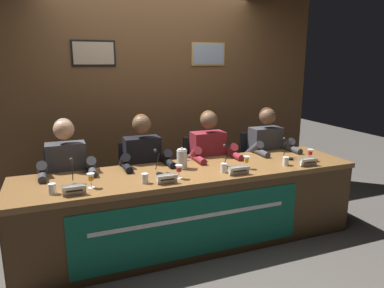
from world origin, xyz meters
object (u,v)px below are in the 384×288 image
Objects in this scene: chair_far_left at (69,194)px; juice_glass_center_right at (246,160)px; microphone_far_left at (73,177)px; panelist_far_right at (269,152)px; juice_glass_center_left at (179,169)px; nameplate_far_right at (308,162)px; panelist_far_left at (68,174)px; juice_glass_far_right at (310,153)px; chair_center_left at (141,185)px; microphone_center_right at (228,160)px; water_cup_far_right at (286,162)px; nameplate_center_left at (167,179)px; water_cup_center_right at (224,168)px; panelist_center_left at (144,165)px; water_cup_far_left at (52,189)px; juice_glass_far_left at (91,178)px; nameplate_center_right at (239,170)px; conference_table at (196,197)px; water_pitcher_central at (182,159)px; chair_center_right at (203,177)px; nameplate_far_left at (74,190)px; microphone_center_left at (158,166)px; microphone_far_right at (288,152)px; water_cup_center_left at (145,179)px; chair_far_right at (258,170)px.

chair_far_left is 1.80m from juice_glass_center_right.
panelist_far_right is at bearing 11.24° from microphone_far_left.
nameplate_far_right is at bearing -4.05° from juice_glass_center_left.
panelist_far_left is 1.69m from juice_glass_center_right.
chair_center_left is at bearing 155.35° from juice_glass_far_right.
microphone_center_right reaches higher than water_cup_far_right.
microphone_far_left reaches higher than juice_glass_center_left.
nameplate_center_left is 0.59m from water_cup_center_right.
nameplate_center_left is 1.39× the size of juice_glass_center_left.
water_cup_center_right is 0.44× the size of nameplate_far_right.
water_cup_far_left is at bearing -146.35° from panelist_center_left.
juice_glass_far_left is 1.29m from nameplate_center_right.
conference_table is 3.61× the size of chair_far_left.
juice_glass_far_left is 1.86m from water_cup_far_right.
juice_glass_far_right is 0.59× the size of water_pitcher_central.
chair_far_left is at bearing 162.52° from juice_glass_far_right.
panelist_center_left is 1.02m from juice_glass_center_right.
microphone_center_right is (1.45, -0.65, 0.38)m from chair_far_left.
chair_center_right reaches higher than water_cup_center_right.
nameplate_far_left is 0.14× the size of panelist_far_right.
chair_center_left is 7.26× the size of juice_glass_center_right.
microphone_far_left is 2.20m from nameplate_far_right.
microphone_center_right is at bearing -0.53° from microphone_far_left.
microphone_center_right is at bearing -4.68° from microphone_center_left.
microphone_center_left is 0.69m from microphone_center_right.
microphone_far_left and microphone_far_right have the same top height.
water_cup_center_left is at bearing 174.30° from nameplate_center_right.
water_cup_center_left is at bearing -179.63° from water_cup_far_right.
nameplate_far_left is 0.74m from nameplate_center_left.
nameplate_far_left is 2.06× the size of water_cup_center_right.
nameplate_far_left is 0.81× the size of microphone_center_left.
water_cup_center_right is (-0.10, 0.11, -0.00)m from nameplate_center_right.
nameplate_center_right is (1.42, -0.24, -0.03)m from microphone_far_left.
nameplate_center_right is at bearing 179.83° from nameplate_far_right.
chair_center_left is 0.71m from water_pitcher_central.
conference_table is at bearing -24.09° from panelist_far_left.
microphone_far_left is at bearing -172.97° from water_pitcher_central.
microphone_center_right reaches higher than nameplate_far_right.
panelist_far_left reaches higher than juice_glass_center_right.
chair_far_right is at bearing 7.70° from panelist_center_left.
chair_far_left is 1.00× the size of chair_far_right.
juice_glass_center_left is at bearing -177.25° from water_cup_center_right.
chair_center_left is 1.61m from microphone_far_right.
panelist_far_left reaches higher than chair_center_right.
microphone_far_left is 0.24× the size of chair_center_right.
water_cup_center_left is at bearing -1.12° from water_cup_far_left.
panelist_far_left and panelist_far_right have the same top height.
chair_center_left is (-0.36, 0.69, -0.07)m from conference_table.
microphone_center_right is at bearing -139.52° from chair_far_right.
microphone_center_right is 0.24× the size of chair_far_right.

